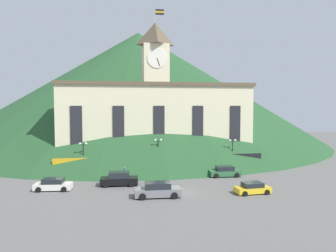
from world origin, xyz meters
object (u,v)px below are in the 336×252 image
at_px(street_lamp_far_right, 232,147).
at_px(car_green_wagon, 225,172).
at_px(car_yellow_coupe, 252,188).
at_px(street_lamp_far_left, 83,151).
at_px(car_black_suv, 119,179).
at_px(car_gray_pickup, 158,190).
at_px(car_white_taxi, 53,185).
at_px(street_lamp_center, 158,148).
at_px(pedestrian, 125,173).

distance_m(street_lamp_far_right, car_green_wagon, 7.07).
bearing_deg(street_lamp_far_right, car_yellow_coupe, -102.03).
relative_size(street_lamp_far_left, car_black_suv, 0.97).
bearing_deg(street_lamp_far_right, car_black_suv, -156.21).
height_order(car_gray_pickup, car_white_taxi, car_gray_pickup).
distance_m(street_lamp_center, car_white_taxi, 17.62).
height_order(street_lamp_far_left, street_lamp_center, street_lamp_center).
distance_m(car_green_wagon, pedestrian, 14.77).
relative_size(street_lamp_center, street_lamp_far_right, 1.06).
relative_size(street_lamp_center, car_gray_pickup, 0.97).
height_order(street_lamp_far_right, car_yellow_coupe, street_lamp_far_right).
bearing_deg(street_lamp_far_right, street_lamp_far_left, -180.00).
distance_m(street_lamp_far_left, car_gray_pickup, 17.71).
bearing_deg(car_yellow_coupe, street_lamp_center, -61.80).
distance_m(car_black_suv, car_white_taxi, 8.24).
bearing_deg(car_green_wagon, street_lamp_far_left, -12.78).
bearing_deg(car_green_wagon, car_white_taxi, 11.42).
relative_size(car_yellow_coupe, car_gray_pickup, 0.80).
distance_m(car_yellow_coupe, car_black_suv, 17.08).
bearing_deg(street_lamp_far_left, car_gray_pickup, -57.06).
relative_size(street_lamp_center, car_black_suv, 1.04).
bearing_deg(pedestrian, car_black_suv, 34.35).
bearing_deg(street_lamp_far_right, pedestrian, -165.47).
height_order(street_lamp_far_left, car_green_wagon, street_lamp_far_left).
relative_size(street_lamp_far_right, pedestrian, 2.86).
height_order(street_lamp_far_right, car_gray_pickup, street_lamp_far_right).
xyz_separation_m(street_lamp_center, car_yellow_coupe, (9.31, -15.06, -3.15)).
relative_size(street_lamp_far_right, car_green_wagon, 1.06).
distance_m(car_yellow_coupe, pedestrian, 18.10).
height_order(street_lamp_center, car_yellow_coupe, street_lamp_center).
distance_m(street_lamp_far_left, pedestrian, 8.14).
bearing_deg(car_white_taxi, car_gray_pickup, -16.36).
relative_size(street_lamp_far_left, car_white_taxi, 1.04).
height_order(car_yellow_coupe, car_gray_pickup, car_gray_pickup).
bearing_deg(car_gray_pickup, street_lamp_far_left, -54.64).
distance_m(street_lamp_far_right, car_black_suv, 20.85).
bearing_deg(pedestrian, street_lamp_far_left, -79.61).
bearing_deg(car_yellow_coupe, street_lamp_far_right, -105.56).
xyz_separation_m(car_yellow_coupe, car_green_wagon, (-0.08, 9.51, 0.09)).
bearing_deg(street_lamp_center, pedestrian, -139.74).
xyz_separation_m(car_yellow_coupe, pedestrian, (-14.83, 10.38, 0.32)).
height_order(car_yellow_coupe, car_green_wagon, car_green_wagon).
xyz_separation_m(street_lamp_far_right, car_black_suv, (-18.91, -8.34, -2.77)).
relative_size(car_yellow_coupe, car_black_suv, 0.86).
height_order(street_lamp_far_left, car_black_suv, street_lamp_far_left).
relative_size(car_black_suv, car_white_taxi, 1.07).
xyz_separation_m(street_lamp_far_left, street_lamp_far_right, (24.17, 0.00, 0.05)).
bearing_deg(car_gray_pickup, car_yellow_coupe, -179.43).
height_order(car_yellow_coupe, car_white_taxi, car_white_taxi).
xyz_separation_m(car_gray_pickup, car_black_suv, (-4.25, 6.35, 0.02)).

